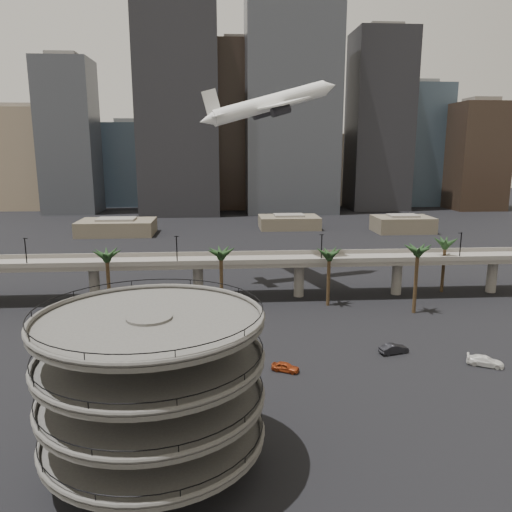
{
  "coord_description": "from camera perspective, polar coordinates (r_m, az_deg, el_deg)",
  "views": [
    {
      "loc": [
        -6.14,
        -49.82,
        31.89
      ],
      "look_at": [
        -0.43,
        28.0,
        15.05
      ],
      "focal_mm": 35.0,
      "sensor_mm": 36.0,
      "label": 1
    }
  ],
  "objects": [
    {
      "name": "airborne_jet",
      "position": [
        119.44,
        1.61,
        17.01
      ],
      "size": [
        34.1,
        30.97,
        12.6
      ],
      "rotation": [
        0.0,
        -0.27,
        0.31
      ],
      "color": "white",
      "rests_on": "ground"
    },
    {
      "name": "car_b",
      "position": [
        83.42,
        15.47,
        -10.19
      ],
      "size": [
        4.99,
        2.79,
        1.56
      ],
      "primitive_type": "imported",
      "rotation": [
        0.0,
        0.0,
        1.83
      ],
      "color": "black",
      "rests_on": "ground"
    },
    {
      "name": "low_buildings",
      "position": [
        194.73,
        -0.31,
        3.61
      ],
      "size": [
        135.0,
        27.5,
        6.8
      ],
      "color": "#655D4A",
      "rests_on": "ground"
    },
    {
      "name": "parking_ramp",
      "position": [
        51.31,
        -11.79,
        -13.55
      ],
      "size": [
        22.2,
        22.2,
        17.35
      ],
      "color": "#4B4946",
      "rests_on": "ground"
    },
    {
      "name": "car_a",
      "position": [
        74.66,
        3.38,
        -12.54
      ],
      "size": [
        4.38,
        3.25,
        1.39
      ],
      "primitive_type": "imported",
      "rotation": [
        0.0,
        0.0,
        1.12
      ],
      "color": "#9B3916",
      "rests_on": "ground"
    },
    {
      "name": "car_c",
      "position": [
        83.68,
        24.73,
        -10.85
      ],
      "size": [
        5.59,
        4.14,
        1.5
      ],
      "primitive_type": "imported",
      "rotation": [
        0.0,
        0.0,
        1.12
      ],
      "color": "white",
      "rests_on": "ground"
    },
    {
      "name": "skyline",
      "position": [
        267.96,
        0.37,
        14.48
      ],
      "size": [
        269.0,
        86.0,
        116.72
      ],
      "color": "gray",
      "rests_on": "ground"
    },
    {
      "name": "overpass",
      "position": [
        107.83,
        -0.82,
        -0.98
      ],
      "size": [
        130.0,
        9.3,
        14.7
      ],
      "color": "gray",
      "rests_on": "ground"
    },
    {
      "name": "ground",
      "position": [
        59.47,
        2.55,
        -20.26
      ],
      "size": [
        700.0,
        700.0,
        0.0
      ],
      "primitive_type": "plane",
      "color": "black",
      "rests_on": "ground"
    },
    {
      "name": "palm_trees",
      "position": [
        100.73,
        6.03,
        0.31
      ],
      "size": [
        76.4,
        18.4,
        14.0
      ],
      "color": "#48351F",
      "rests_on": "ground"
    }
  ]
}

